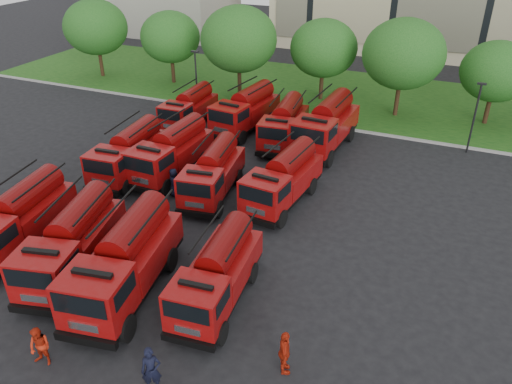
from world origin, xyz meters
TOP-DOWN VIEW (x-y plane):
  - ground at (0.00, 0.00)m, footprint 140.00×140.00m
  - lawn at (0.00, 26.00)m, footprint 70.00×16.00m
  - curb at (0.00, 17.90)m, footprint 70.00×0.30m
  - tree_0 at (-24.00, 22.00)m, footprint 6.30×6.30m
  - tree_1 at (-16.00, 23.00)m, footprint 5.71×5.71m
  - tree_2 at (-8.00, 21.50)m, footprint 6.72×6.72m
  - tree_3 at (-1.00, 24.00)m, footprint 5.88×5.88m
  - tree_4 at (6.00, 22.50)m, footprint 6.55×6.55m
  - tree_5 at (13.00, 23.50)m, footprint 5.46×5.46m
  - lamp_post_0 at (-10.00, 17.20)m, footprint 0.60×0.25m
  - lamp_post_1 at (12.00, 17.20)m, footprint 0.60×0.25m
  - fire_truck_0 at (-8.47, -3.96)m, footprint 3.45×7.27m
  - fire_truck_1 at (-4.48, -4.57)m, footprint 4.09×7.50m
  - fire_truck_2 at (-1.26, -4.85)m, footprint 3.85×7.87m
  - fire_truck_3 at (2.71, -3.77)m, footprint 2.87×6.66m
  - fire_truck_4 at (-8.04, 4.76)m, footprint 3.00×7.05m
  - fire_truck_5 at (-5.55, 5.92)m, footprint 2.75×7.16m
  - fire_truck_6 at (-1.86, 4.57)m, footprint 3.26×6.84m
  - fire_truck_7 at (2.31, 5.40)m, footprint 3.01×7.03m
  - fire_truck_8 at (-8.83, 13.81)m, footprint 2.47×6.41m
  - fire_truck_9 at (-4.32, 14.75)m, footprint 3.27×7.40m
  - fire_truck_10 at (-0.62, 13.41)m, footprint 3.13×7.07m
  - fire_truck_11 at (2.40, 13.91)m, footprint 3.22×7.96m
  - firefighter_1 at (-1.79, -9.65)m, footprint 0.89×0.54m
  - firefighter_2 at (6.80, -6.35)m, footprint 1.04×1.30m
  - firefighter_3 at (1.69, -0.83)m, footprint 1.18×0.89m
  - firefighter_4 at (-3.97, 3.49)m, footprint 1.05×0.90m
  - firefighter_5 at (2.12, 3.77)m, footprint 1.91×1.17m

SIDE VIEW (x-z plane):
  - ground at x=0.00m, z-range 0.00..0.00m
  - firefighter_1 at x=-1.79m, z-range -0.87..0.87m
  - firefighter_2 at x=6.80m, z-range -0.97..0.97m
  - firefighter_3 at x=1.69m, z-range -0.81..0.81m
  - firefighter_4 at x=-3.97m, z-range -0.90..0.90m
  - firefighter_5 at x=2.12m, z-range -0.96..0.96m
  - lawn at x=0.00m, z-range 0.00..0.12m
  - curb at x=0.00m, z-range 0.00..0.14m
  - fire_truck_8 at x=-8.83m, z-range 0.01..2.90m
  - fire_truck_3 at x=2.71m, z-range 0.01..2.96m
  - fire_truck_6 at x=-1.86m, z-range 0.01..3.00m
  - fire_truck_7 at x=2.31m, z-range 0.01..3.12m
  - fire_truck_10 at x=-0.62m, z-range 0.01..3.13m
  - fire_truck_4 at x=-8.04m, z-range 0.01..3.13m
  - fire_truck_0 at x=-8.47m, z-range 0.01..3.19m
  - fire_truck_5 at x=-5.55m, z-range 0.01..3.24m
  - fire_truck_1 at x=-4.48m, z-range 0.01..3.25m
  - fire_truck_9 at x=-4.32m, z-range 0.01..3.27m
  - fire_truck_2 at x=-1.26m, z-range 0.01..3.45m
  - fire_truck_11 at x=2.40m, z-range 0.01..3.57m
  - lamp_post_0 at x=-10.00m, z-range 0.34..5.45m
  - lamp_post_1 at x=12.00m, z-range 0.34..5.45m
  - tree_5 at x=13.00m, z-range 1.01..7.69m
  - tree_1 at x=-16.00m, z-range 1.06..8.04m
  - tree_3 at x=-1.00m, z-range 1.09..8.28m
  - tree_0 at x=-24.00m, z-range 1.17..8.87m
  - tree_4 at x=6.00m, z-range 1.21..9.23m
  - tree_2 at x=-8.00m, z-range 1.25..9.46m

